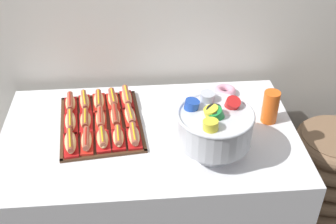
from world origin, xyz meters
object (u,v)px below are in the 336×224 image
object	(u,v)px
buffet_table	(151,187)
hot_dog_0	(71,143)
hot_dog_3	(118,138)
hot_dog_14	(127,98)
serving_tray	(101,124)
hot_dog_1	(87,141)
donut	(225,91)
hot_dog_4	(134,136)
cup_stack	(270,107)
hot_dog_12	(99,101)
hot_dog_6	(86,121)
hot_dog_11	(85,102)
hot_dog_2	(103,139)
hot_dog_13	(113,99)
punch_bowl	(214,125)
floor_vase	(326,176)
hot_dog_8	(115,117)
hot_dog_5	(71,122)
hot_dog_10	(71,104)
hot_dog_9	(130,116)
hot_dog_7	(101,119)

from	to	relation	value
buffet_table	hot_dog_0	bearing A→B (deg)	-166.59
hot_dog_3	hot_dog_14	distance (m)	0.34
serving_tray	hot_dog_1	world-z (taller)	hot_dog_1
hot_dog_3	donut	bearing A→B (deg)	32.96
hot_dog_4	cup_stack	world-z (taller)	cup_stack
hot_dog_12	hot_dog_3	bearing A→B (deg)	-71.53
hot_dog_6	hot_dog_11	size ratio (longest dim) A/B	0.90
hot_dog_2	hot_dog_0	bearing A→B (deg)	-174.34
hot_dog_4	hot_dog_11	xyz separation A→B (m)	(-0.26, 0.31, 0.00)
hot_dog_13	punch_bowl	bearing A→B (deg)	-43.09
floor_vase	hot_dog_8	xyz separation A→B (m)	(-1.23, -0.03, 0.54)
serving_tray	hot_dog_2	xyz separation A→B (m)	(0.02, -0.16, 0.03)
hot_dog_5	hot_dog_1	bearing A→B (deg)	-59.89
buffet_table	hot_dog_6	xyz separation A→B (m)	(-0.32, 0.08, 0.41)
hot_dog_2	hot_dog_8	distance (m)	0.18
hot_dog_10	hot_dog_8	bearing A→B (deg)	-30.59
floor_vase	hot_dog_9	world-z (taller)	floor_vase
serving_tray	hot_dog_9	size ratio (longest dim) A/B	3.01
hot_dog_1	hot_dog_14	distance (m)	0.40
floor_vase	hot_dog_3	size ratio (longest dim) A/B	7.48
hot_dog_2	hot_dog_14	xyz separation A→B (m)	(0.12, 0.34, 0.00)
hot_dog_6	donut	size ratio (longest dim) A/B	1.34
hot_dog_6	hot_dog_14	xyz separation A→B (m)	(0.21, 0.19, 0.00)
hot_dog_0	hot_dog_11	distance (m)	0.34
buffet_table	hot_dog_9	world-z (taller)	hot_dog_9
hot_dog_9	hot_dog_12	world-z (taller)	hot_dog_9
donut	hot_dog_8	bearing A→B (deg)	-160.14
hot_dog_3	punch_bowl	world-z (taller)	punch_bowl
floor_vase	hot_dog_7	world-z (taller)	floor_vase
buffet_table	cup_stack	distance (m)	0.77
hot_dog_9	hot_dog_10	size ratio (longest dim) A/B	1.13
hot_dog_8	hot_dog_6	bearing A→B (deg)	-174.34
buffet_table	hot_dog_7	bearing A→B (deg)	159.50
serving_tray	hot_dog_4	world-z (taller)	hot_dog_4
floor_vase	hot_dog_0	xyz separation A→B (m)	(-1.44, -0.21, 0.53)
floor_vase	punch_bowl	world-z (taller)	floor_vase
hot_dog_3	hot_dog_12	world-z (taller)	same
cup_stack	hot_dog_13	bearing A→B (deg)	165.30
hot_dog_0	hot_dog_11	size ratio (longest dim) A/B	1.02
hot_dog_0	hot_dog_7	size ratio (longest dim) A/B	1.06
hot_dog_3	hot_dog_14	xyz separation A→B (m)	(0.04, 0.34, 0.00)
hot_dog_2	punch_bowl	world-z (taller)	punch_bowl
donut	hot_dog_3	bearing A→B (deg)	-147.04
hot_dog_10	hot_dog_13	world-z (taller)	hot_dog_10
hot_dog_6	hot_dog_11	bearing A→B (deg)	95.66
hot_dog_1	donut	distance (m)	0.84
hot_dog_0	hot_dog_2	bearing A→B (deg)	5.66
buffet_table	hot_dog_9	distance (m)	0.43
cup_stack	hot_dog_0	bearing A→B (deg)	-171.95
hot_dog_7	punch_bowl	bearing A→B (deg)	-26.90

